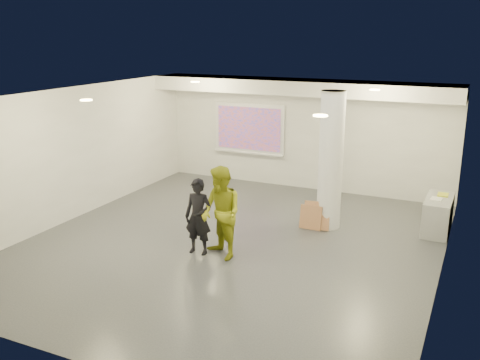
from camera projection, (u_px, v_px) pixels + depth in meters
The scene contains 20 objects.
floor at pixel (232, 244), 10.91m from camera, with size 8.00×9.00×0.01m, color #35373C.
ceiling at pixel (231, 96), 10.11m from camera, with size 8.00×9.00×0.01m, color silver.
wall_back at pixel (304, 134), 14.44m from camera, with size 8.00×0.01×3.00m, color silver.
wall_front at pixel (72, 257), 6.58m from camera, with size 8.00×0.01×3.00m, color silver.
wall_left at pixel (73, 154), 12.14m from camera, with size 0.01×9.00×3.00m, color silver.
wall_right at pixel (448, 199), 8.88m from camera, with size 0.01×9.00×3.00m, color silver.
soffit_band at pixel (299, 87), 13.61m from camera, with size 8.00×1.10×0.36m, color silver.
downlight_nw at pixel (195, 82), 13.19m from camera, with size 0.22×0.22×0.02m, color #FFE580.
downlight_ne at pixel (375, 90), 11.40m from camera, with size 0.22×0.22×0.02m, color #FFE580.
downlight_sw at pixel (86, 100), 9.70m from camera, with size 0.22×0.22×0.02m, color #FFE580.
downlight_se at pixel (320, 116), 7.91m from camera, with size 0.22×0.22×0.02m, color #FFE580.
column at pixel (331, 161), 11.47m from camera, with size 0.52×0.52×3.00m, color silver.
projection_screen at pixel (249, 129), 15.04m from camera, with size 2.10×0.13×1.42m.
credenza at pixel (438, 215), 11.50m from camera, with size 0.54×1.29×0.75m, color gray.
papers_stack at pixel (436, 199), 11.32m from camera, with size 0.23×0.29×0.02m, color white.
postit_pad at pixel (443, 195), 11.59m from camera, with size 0.22×0.30×0.03m, color yellow.
cardboard_back at pixel (311, 217), 11.66m from camera, with size 0.49×0.04×0.53m, color #9F6B46.
cardboard_front at pixel (317, 216), 11.65m from camera, with size 0.56×0.06×0.62m, color #9F6B46.
woman at pixel (198, 217), 10.27m from camera, with size 0.54×0.36×1.49m, color black.
man at pixel (221, 213), 10.04m from camera, with size 0.86×0.67×1.78m, color #939A19.
Camera 1 is at (4.44, -9.14, 4.18)m, focal length 40.00 mm.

